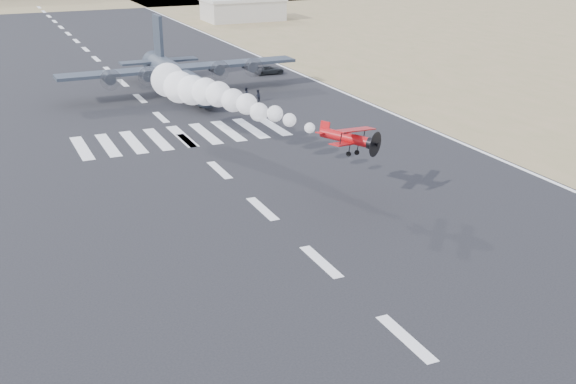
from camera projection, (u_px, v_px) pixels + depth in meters
ground at (406, 338)px, 45.54m from camera, size 500.00×500.00×0.00m
runway_markings at (161, 117)px, 96.77m from camera, size 60.00×260.00×0.01m
hangar_right at (243, 9)px, 190.18m from camera, size 20.50×12.50×5.90m
aerobatic_biplane at (349, 138)px, 65.32m from camera, size 6.45×6.08×3.04m
smoke_trail at (196, 90)px, 82.90m from camera, size 10.29×28.99×4.09m
transport_aircraft at (178, 75)px, 109.94m from camera, size 36.45×30.06×10.56m
support_vehicle at (269, 70)px, 123.80m from camera, size 5.38×2.61×1.47m
crew_a at (216, 88)px, 109.82m from camera, size 0.70×0.76×1.68m
crew_b at (258, 95)px, 104.97m from camera, size 1.00×0.95×1.76m
crew_c at (227, 97)px, 103.91m from camera, size 1.08×1.31×1.84m
crew_d at (211, 97)px, 104.53m from camera, size 1.06×0.73×1.65m
crew_e at (211, 89)px, 108.66m from camera, size 0.57×0.90×1.82m
crew_f at (202, 91)px, 107.89m from camera, size 0.53×1.49×1.59m
crew_g at (221, 99)px, 102.70m from camera, size 0.87×0.84×1.86m
crew_h at (246, 94)px, 105.85m from camera, size 0.97×1.05×1.85m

